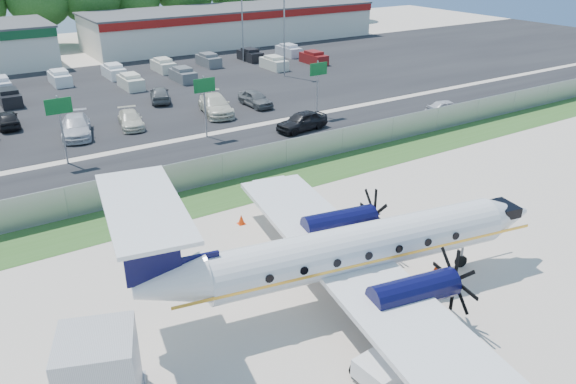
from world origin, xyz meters
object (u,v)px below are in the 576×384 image
baggage_cart_near (413,304)px  service_container (100,376)px  pushback_tug (394,361)px  aircraft (351,249)px

baggage_cart_near → service_container: service_container is taller
pushback_tug → baggage_cart_near: 4.17m
aircraft → baggage_cart_near: size_ratio=10.94×
baggage_cart_near → service_container: 13.03m
pushback_tug → service_container: (-9.52, 4.22, 0.72)m
pushback_tug → service_container: 10.44m
aircraft → baggage_cart_near: 3.54m
aircraft → pushback_tug: 5.58m
baggage_cart_near → aircraft: bearing=121.0°
aircraft → service_container: 11.42m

